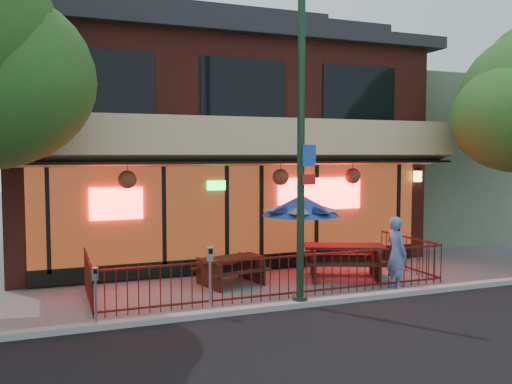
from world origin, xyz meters
TOP-DOWN VIEW (x-y plane):
  - ground at (0.00, 0.00)m, footprint 80.00×80.00m
  - curb at (0.00, -0.50)m, footprint 80.00×0.25m
  - restaurant_building at (0.00, 7.11)m, footprint 12.96×9.49m
  - neighbor_building at (9.00, 7.70)m, footprint 6.00×7.00m
  - patio_fence at (0.00, 0.50)m, footprint 8.44×2.62m
  - street_light at (0.00, -0.40)m, footprint 0.43×0.32m
  - picnic_table_left at (-0.80, 1.90)m, footprint 1.85×1.58m
  - picnic_table_right at (2.15, 1.46)m, footprint 2.52×2.27m
  - patio_umbrella at (0.98, 1.59)m, footprint 2.00×1.99m
  - pedestrian at (2.79, 0.10)m, footprint 0.43×0.65m
  - parking_meter_near at (-1.99, -0.40)m, footprint 0.14×0.13m
  - parking_meter_far at (-4.20, -0.48)m, footprint 0.13×0.12m

SIDE VIEW (x-z plane):
  - ground at x=0.00m, z-range 0.00..0.00m
  - curb at x=0.00m, z-range 0.00..0.12m
  - picnic_table_left at x=-0.80m, z-range 0.11..0.79m
  - picnic_table_right at x=2.15m, z-range 0.14..1.02m
  - patio_fence at x=0.00m, z-range 0.13..1.13m
  - parking_meter_far at x=-4.20m, z-range 0.20..1.36m
  - pedestrian at x=2.79m, z-range 0.00..1.74m
  - parking_meter_near at x=-1.99m, z-range 0.25..1.63m
  - patio_umbrella at x=0.98m, z-range 0.81..3.09m
  - neighbor_building at x=9.00m, z-range 0.00..6.00m
  - street_light at x=0.00m, z-range -0.35..6.65m
  - restaurant_building at x=0.00m, z-range 0.10..8.15m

